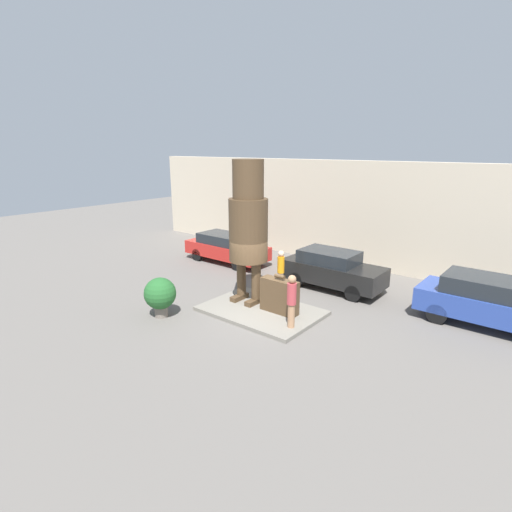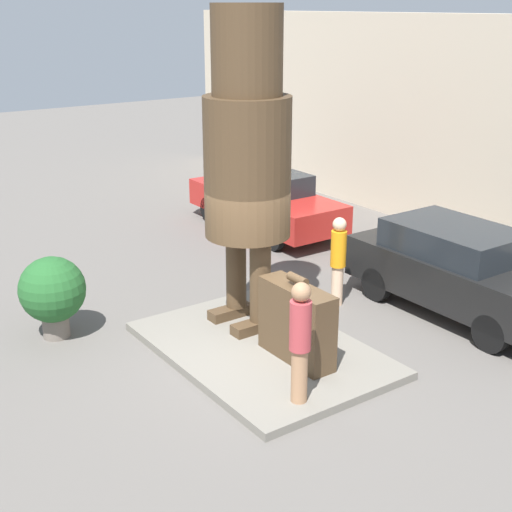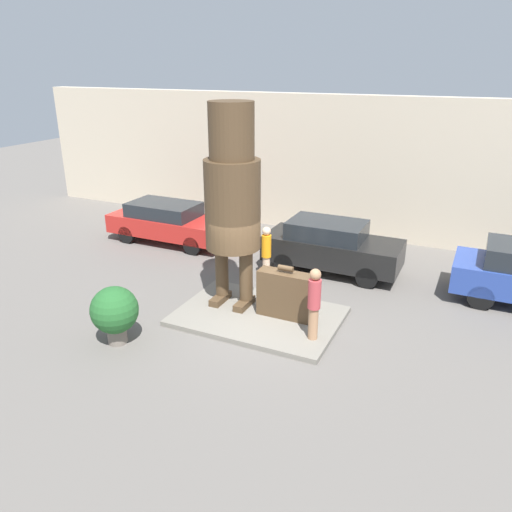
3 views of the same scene
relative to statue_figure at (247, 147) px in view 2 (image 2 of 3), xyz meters
The scene contains 9 objects.
ground_plane 3.35m from the statue_figure, 21.19° to the right, with size 60.00×60.00×0.00m, color #605B56.
pedestal 3.29m from the statue_figure, 21.19° to the right, with size 4.17×2.85×0.13m.
statue_figure is the anchor object (origin of this frame).
giant_suitcase 2.92m from the statue_figure, ahead, with size 1.42×0.45×1.40m.
tourist 3.44m from the statue_figure, 19.33° to the right, with size 0.30×0.30×1.78m.
parked_car_red 6.37m from the statue_figure, 141.59° to the left, with size 4.57×1.71×1.48m.
parked_car_black 4.54m from the statue_figure, 65.43° to the left, with size 4.25×1.72×1.64m.
planter_pot 4.07m from the statue_figure, 120.16° to the right, with size 1.12×1.12×1.43m.
worker_hivis 3.03m from the statue_figure, 88.19° to the left, with size 0.29×0.29×1.71m.
Camera 2 is at (8.48, -6.08, 5.40)m, focal length 50.00 mm.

